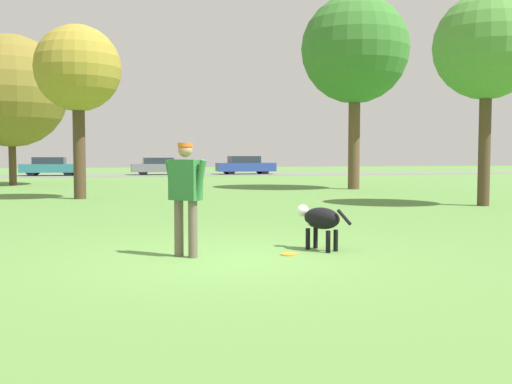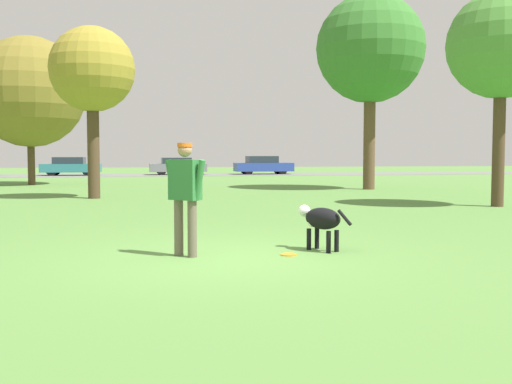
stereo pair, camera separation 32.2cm
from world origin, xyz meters
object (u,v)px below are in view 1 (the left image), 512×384
(frisbee, at_px, (289,254))
(tree_near_right, at_px, (487,48))
(parked_car_teal, at_px, (51,166))
(tree_far_right, at_px, (355,50))
(tree_far_left, at_px, (11,91))
(parked_car_grey, at_px, (159,166))
(person, at_px, (186,190))
(tree_mid_center, at_px, (78,70))
(dog, at_px, (320,219))
(parked_car_blue, at_px, (245,165))

(frisbee, height_order, tree_near_right, tree_near_right)
(tree_near_right, relative_size, parked_car_teal, 1.48)
(tree_far_right, relative_size, parked_car_teal, 2.00)
(tree_far_left, bearing_deg, parked_car_grey, 59.96)
(person, relative_size, tree_mid_center, 0.29)
(person, relative_size, dog, 1.71)
(parked_car_teal, bearing_deg, frisbee, -76.10)
(person, distance_m, parked_car_grey, 34.53)
(tree_far_left, bearing_deg, tree_near_right, -44.78)
(parked_car_teal, bearing_deg, tree_near_right, -59.77)
(frisbee, xyz_separation_m, parked_car_blue, (6.61, 34.68, 0.64))
(person, xyz_separation_m, dog, (2.04, 0.15, -0.49))
(parked_car_blue, bearing_deg, tree_far_left, -138.60)
(person, relative_size, parked_car_blue, 0.38)
(tree_mid_center, relative_size, parked_car_blue, 1.31)
(tree_far_right, relative_size, tree_near_right, 1.35)
(tree_far_left, bearing_deg, dog, -69.77)
(dog, bearing_deg, tree_near_right, -78.36)
(person, xyz_separation_m, parked_car_grey, (1.84, 34.48, -0.34))
(person, xyz_separation_m, parked_car_blue, (8.07, 34.51, -0.30))
(parked_car_grey, distance_m, parked_car_blue, 6.23)
(tree_far_right, xyz_separation_m, tree_far_left, (-14.39, 6.28, -1.37))
(tree_far_left, relative_size, parked_car_grey, 1.73)
(tree_near_right, bearing_deg, dog, -137.63)
(tree_far_right, height_order, parked_car_grey, tree_far_right)
(person, bearing_deg, parked_car_grey, 130.45)
(frisbee, distance_m, tree_near_right, 11.09)
(dog, height_order, frisbee, dog)
(parked_car_teal, xyz_separation_m, parked_car_grey, (7.30, 0.18, -0.02))
(tree_far_right, distance_m, tree_near_right, 8.58)
(tree_far_left, bearing_deg, person, -74.86)
(dog, xyz_separation_m, parked_car_blue, (6.04, 34.36, 0.19))
(dog, xyz_separation_m, tree_far_left, (-7.80, 21.17, 3.91))
(person, height_order, tree_near_right, tree_near_right)
(tree_mid_center, height_order, parked_car_blue, tree_mid_center)
(dog, bearing_deg, tree_far_right, -54.60)
(dog, xyz_separation_m, parked_car_teal, (-7.50, 34.15, 0.17))
(tree_far_right, relative_size, tree_far_left, 1.15)
(person, bearing_deg, parked_car_blue, 120.33)
(dog, xyz_separation_m, parked_car_grey, (-0.20, 34.33, 0.15))
(frisbee, relative_size, parked_car_teal, 0.06)
(person, xyz_separation_m, tree_far_right, (8.63, 15.04, 4.78))
(tree_mid_center, relative_size, parked_car_grey, 1.39)
(tree_mid_center, distance_m, parked_car_blue, 25.12)
(dog, bearing_deg, frisbee, 88.73)
(tree_far_left, bearing_deg, parked_car_teal, 88.66)
(tree_mid_center, xyz_separation_m, parked_car_grey, (4.01, 22.63, -3.55))
(tree_far_right, height_order, tree_mid_center, tree_far_right)
(parked_car_grey, bearing_deg, parked_car_blue, -1.82)
(dog, xyz_separation_m, tree_mid_center, (-4.21, 11.70, 3.69))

